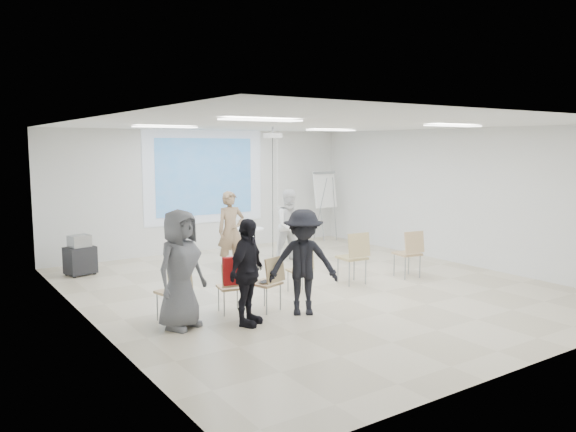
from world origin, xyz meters
TOP-DOWN VIEW (x-y plane):
  - floor at (0.00, 0.00)m, footprint 8.00×9.00m
  - ceiling at (0.00, 0.00)m, footprint 8.00×9.00m
  - wall_back at (0.00, 4.55)m, footprint 8.00×0.10m
  - wall_left at (-4.05, 0.00)m, footprint 0.10×9.00m
  - wall_right at (4.05, 0.00)m, footprint 0.10×9.00m
  - projection_halo at (0.00, 4.49)m, footprint 3.20×0.01m
  - projection_image at (0.00, 4.47)m, footprint 2.60×0.01m
  - pedestal_table at (0.13, 2.54)m, footprint 0.80×0.80m
  - player_left at (-0.54, 2.15)m, footprint 0.72×0.52m
  - player_right at (1.01, 2.18)m, footprint 1.00×0.86m
  - controller_left at (-0.36, 2.40)m, footprint 0.05×0.13m
  - controller_right at (0.83, 2.43)m, footprint 0.06×0.12m
  - chair_far_left at (-2.92, -0.54)m, footprint 0.50×0.52m
  - chair_left_mid at (-2.04, -0.67)m, footprint 0.46×0.48m
  - chair_left_inner at (-1.49, -0.88)m, footprint 0.53×0.55m
  - chair_center at (-0.44, -0.27)m, footprint 0.42×0.45m
  - chair_right_inner at (0.78, -0.30)m, footprint 0.51×0.54m
  - chair_right_far at (2.03, -0.51)m, footprint 0.51×0.54m
  - red_jacket at (-2.03, -0.82)m, footprint 0.46×0.19m
  - laptop at (-1.52, -0.78)m, footprint 0.38×0.32m
  - audience_left at (-2.12, -1.27)m, footprint 1.22×1.11m
  - audience_mid at (-1.13, -1.29)m, footprint 1.38×1.18m
  - audience_outer at (-2.97, -0.84)m, footprint 1.11×0.95m
  - flipchart_easel at (3.22, 3.79)m, footprint 0.83×0.62m
  - av_cart at (-3.33, 3.44)m, footprint 0.63×0.55m
  - ceiling_projector at (0.10, 1.49)m, footprint 0.30×0.25m
  - fluor_panel_nw at (-2.00, 2.00)m, footprint 1.20×0.30m
  - fluor_panel_ne at (2.00, 2.00)m, footprint 1.20×0.30m
  - fluor_panel_sw at (-2.00, -1.50)m, footprint 1.20×0.30m
  - fluor_panel_se at (2.00, -1.50)m, footprint 1.20×0.30m

SIDE VIEW (x-z plane):
  - floor at x=0.00m, z-range -0.10..0.00m
  - av_cart at x=-3.33m, z-range -0.03..0.79m
  - pedestal_table at x=0.13m, z-range 0.04..0.85m
  - chair_center at x=-0.44m, z-range 0.07..0.87m
  - laptop at x=-1.52m, z-range 0.46..0.49m
  - chair_left_mid at x=-2.04m, z-range 0.08..0.90m
  - chair_far_left at x=-2.92m, z-range 0.08..0.96m
  - chair_left_inner at x=-1.49m, z-range 0.08..0.97m
  - chair_right_far at x=2.03m, z-range 0.09..1.04m
  - chair_right_inner at x=0.78m, z-range 0.09..1.09m
  - red_jacket at x=-2.03m, z-range 0.51..0.93m
  - audience_left at x=-2.12m, z-range 0.00..1.81m
  - player_right at x=1.01m, z-range 0.00..1.81m
  - audience_mid at x=-1.13m, z-range 0.00..1.87m
  - player_left at x=-0.54m, z-range 0.00..1.89m
  - audience_outer at x=-2.97m, z-range 0.00..1.93m
  - controller_right at x=0.83m, z-range 1.20..1.24m
  - controller_left at x=-0.36m, z-range 1.22..1.27m
  - flipchart_easel at x=3.22m, z-range 0.45..2.37m
  - wall_back at x=0.00m, z-range 0.00..3.00m
  - wall_left at x=-4.05m, z-range 0.00..3.00m
  - wall_right at x=4.05m, z-range 0.00..3.00m
  - projection_halo at x=0.00m, z-range 0.70..3.00m
  - projection_image at x=0.00m, z-range 0.90..2.80m
  - ceiling_projector at x=0.10m, z-range 1.19..4.19m
  - fluor_panel_nw at x=-2.00m, z-range 2.96..2.98m
  - fluor_panel_ne at x=2.00m, z-range 2.96..2.98m
  - fluor_panel_sw at x=-2.00m, z-range 2.96..2.98m
  - fluor_panel_se at x=2.00m, z-range 2.96..2.98m
  - ceiling at x=0.00m, z-range 3.00..3.10m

